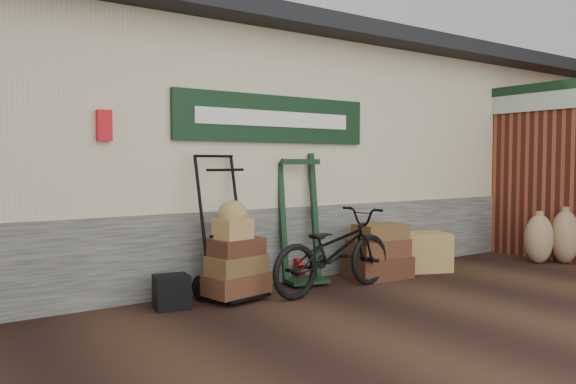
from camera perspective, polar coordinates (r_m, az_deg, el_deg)
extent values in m
plane|color=black|center=(6.19, 6.15, -10.46)|extent=(80.00, 80.00, 0.00)
cube|color=#4C4C47|center=(8.36, -6.30, -3.82)|extent=(14.00, 3.54, 0.90)
cube|color=beige|center=(8.31, -6.36, 6.51)|extent=(14.00, 3.50, 2.10)
cube|color=black|center=(8.33, -5.90, 14.48)|extent=(14.40, 4.10, 0.20)
cube|color=black|center=(6.63, -1.28, 7.42)|extent=(2.60, 0.06, 0.55)
cube|color=white|center=(6.61, -1.11, 7.44)|extent=(2.10, 0.01, 0.18)
cube|color=red|center=(5.77, -18.20, 6.44)|extent=(0.14, 0.10, 0.30)
cube|color=maroon|center=(10.38, 21.66, 2.02)|extent=(1.60, 4.50, 2.60)
cube|color=#194C2D|center=(9.20, 24.17, 8.42)|extent=(0.04, 2.40, 0.28)
cube|color=black|center=(9.22, 24.20, 9.66)|extent=(0.05, 2.50, 0.14)
cube|color=olive|center=(7.71, 13.08, -5.93)|extent=(0.91, 0.76, 0.51)
cube|color=black|center=(5.73, -11.74, -9.91)|extent=(0.37, 0.34, 0.33)
imported|color=black|center=(6.28, 4.66, -5.50)|extent=(0.79, 1.81, 1.02)
ellipsoid|color=#93794F|center=(8.80, 24.14, -4.36)|extent=(0.46, 0.39, 0.70)
ellipsoid|color=#93794F|center=(8.96, 26.34, -4.10)|extent=(0.59, 0.55, 0.76)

